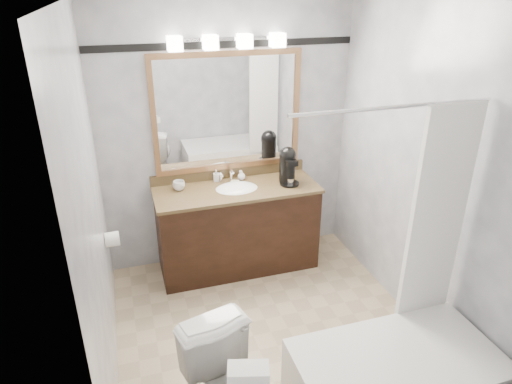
# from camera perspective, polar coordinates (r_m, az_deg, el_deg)

# --- Properties ---
(room) EXTENTS (2.42, 2.62, 2.52)m
(room) POSITION_cam_1_polar(r_m,az_deg,el_deg) (3.19, 2.19, -0.11)
(room) COLOR tan
(room) RESTS_ON ground
(vanity) EXTENTS (1.53, 0.58, 0.97)m
(vanity) POSITION_cam_1_polar(r_m,az_deg,el_deg) (4.43, -2.35, -4.32)
(vanity) COLOR black
(vanity) RESTS_ON ground
(mirror) EXTENTS (1.40, 0.04, 1.10)m
(mirror) POSITION_cam_1_polar(r_m,az_deg,el_deg) (4.27, -3.55, 9.89)
(mirror) COLOR #9E6F47
(mirror) RESTS_ON room
(vanity_light_bar) EXTENTS (1.02, 0.14, 0.12)m
(vanity_light_bar) POSITION_cam_1_polar(r_m,az_deg,el_deg) (4.10, -3.59, 18.29)
(vanity_light_bar) COLOR silver
(vanity_light_bar) RESTS_ON room
(accent_stripe) EXTENTS (2.40, 0.01, 0.06)m
(accent_stripe) POSITION_cam_1_polar(r_m,az_deg,el_deg) (4.17, -3.81, 17.93)
(accent_stripe) COLOR black
(accent_stripe) RESTS_ON room
(bathtub) EXTENTS (1.30, 0.75, 1.96)m
(bathtub) POSITION_cam_1_polar(r_m,az_deg,el_deg) (3.32, 17.20, -20.76)
(bathtub) COLOR white
(bathtub) RESTS_ON ground
(tp_roll) EXTENTS (0.11, 0.12, 0.12)m
(tp_roll) POSITION_cam_1_polar(r_m,az_deg,el_deg) (3.89, -17.53, -5.64)
(tp_roll) COLOR white
(tp_roll) RESTS_ON room
(tissue_box) EXTENTS (0.23, 0.17, 0.08)m
(tissue_box) POSITION_cam_1_polar(r_m,az_deg,el_deg) (2.43, -0.97, -21.78)
(tissue_box) COLOR white
(tissue_box) RESTS_ON toilet
(coffee_maker) EXTENTS (0.18, 0.23, 0.35)m
(coffee_maker) POSITION_cam_1_polar(r_m,az_deg,el_deg) (4.30, 3.98, 3.44)
(coffee_maker) COLOR black
(coffee_maker) RESTS_ON vanity
(cup_left) EXTENTS (0.14, 0.14, 0.09)m
(cup_left) POSITION_cam_1_polar(r_m,az_deg,el_deg) (4.24, -9.61, 0.81)
(cup_left) COLOR white
(cup_left) RESTS_ON vanity
(cup_right) EXTENTS (0.10, 0.10, 0.07)m
(cup_right) POSITION_cam_1_polar(r_m,az_deg,el_deg) (4.27, -9.78, 0.87)
(cup_right) COLOR white
(cup_right) RESTS_ON vanity
(soap_bottle_a) EXTENTS (0.06, 0.06, 0.12)m
(soap_bottle_a) POSITION_cam_1_polar(r_m,az_deg,el_deg) (4.38, -4.99, 2.08)
(soap_bottle_a) COLOR white
(soap_bottle_a) RESTS_ON vanity
(soap_bottle_b) EXTENTS (0.10, 0.10, 0.09)m
(soap_bottle_b) POSITION_cam_1_polar(r_m,az_deg,el_deg) (4.41, -1.83, 2.13)
(soap_bottle_b) COLOR white
(soap_bottle_b) RESTS_ON vanity
(soap_bar) EXTENTS (0.09, 0.07, 0.02)m
(soap_bar) POSITION_cam_1_polar(r_m,az_deg,el_deg) (4.35, -2.66, 1.27)
(soap_bar) COLOR beige
(soap_bar) RESTS_ON vanity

